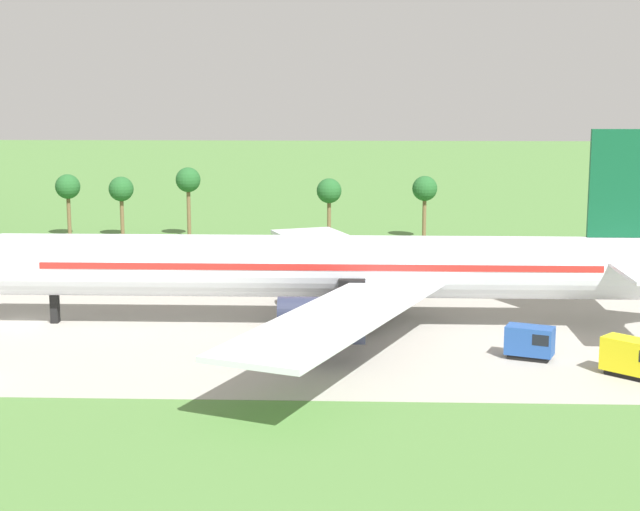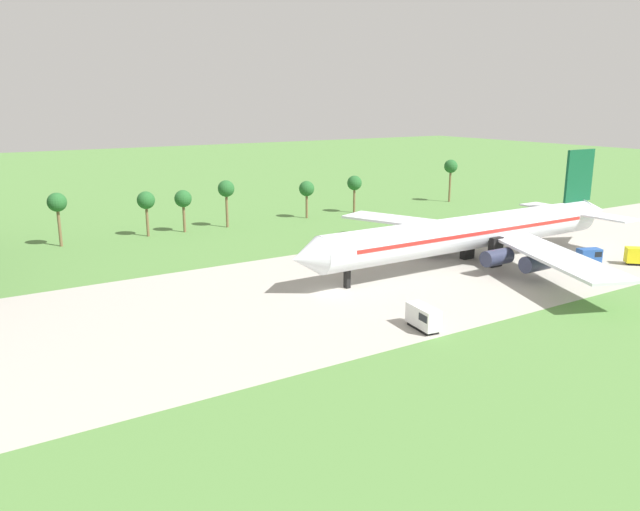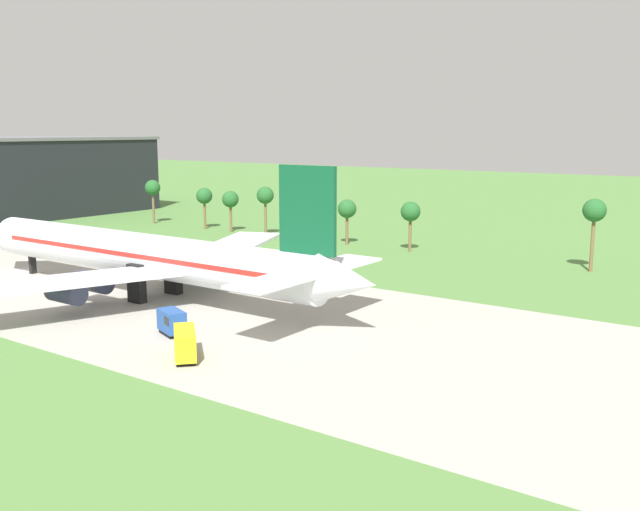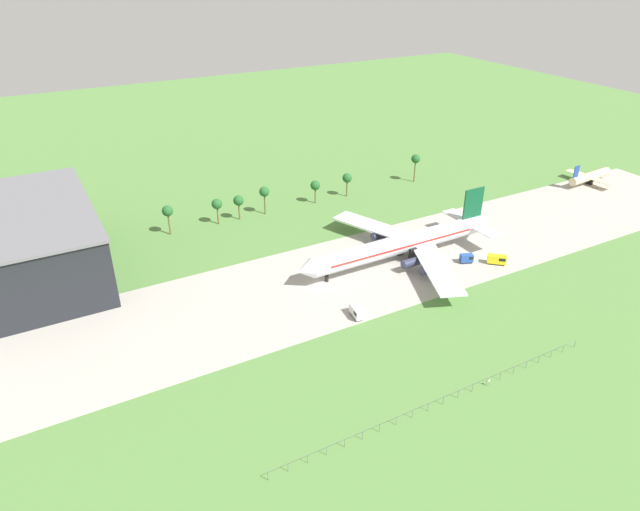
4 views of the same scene
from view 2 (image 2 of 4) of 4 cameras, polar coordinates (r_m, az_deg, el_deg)
The scene contains 6 objects.
ground_plane at distance 90.97m, azimuth 0.85°, elevation -3.32°, with size 600.00×600.00×0.00m, color #517F3D.
taxiway_strip at distance 90.97m, azimuth 0.85°, elevation -3.31°, with size 320.00×44.00×0.02m.
jet_airliner at distance 108.49m, azimuth 14.15°, elevation 2.12°, with size 71.17×61.33×18.22m.
baggage_tug at distance 115.07m, azimuth 23.42°, elevation -0.04°, with size 4.28×3.24×2.73m.
fuel_truck at distance 76.81m, azimuth 9.48°, elevation -5.61°, with size 2.67×5.26×2.92m.
palm_tree_row at distance 140.92m, azimuth -5.41°, elevation 6.06°, with size 104.29×3.60×11.51m.
Camera 2 is at (-47.67, -72.59, 27.09)m, focal length 35.00 mm.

